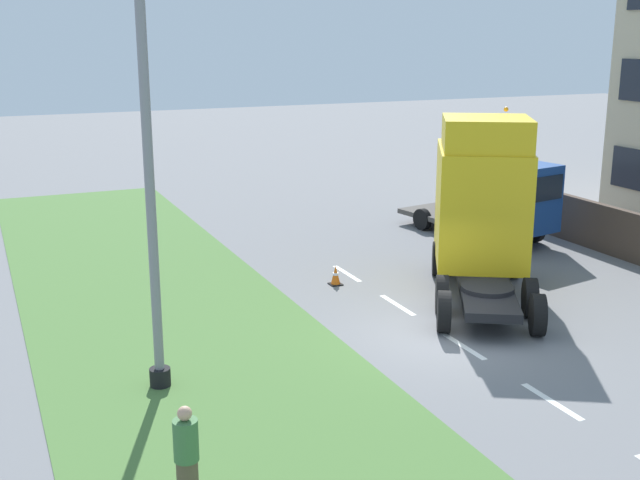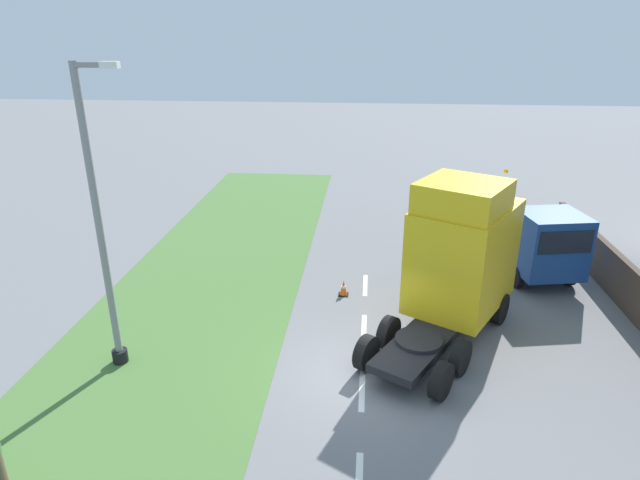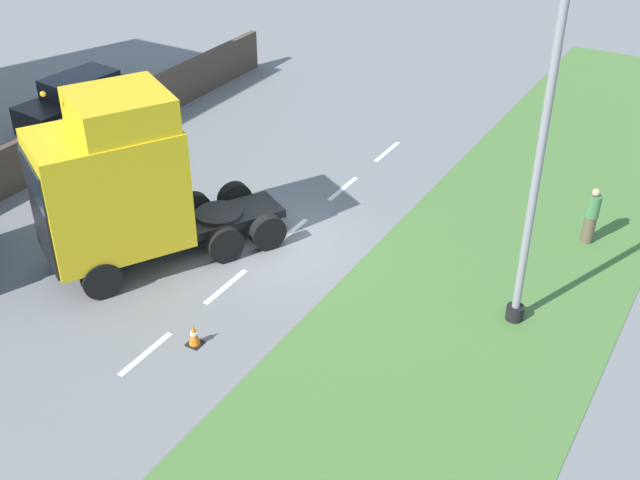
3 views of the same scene
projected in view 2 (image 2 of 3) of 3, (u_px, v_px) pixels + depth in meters
ground_plane at (362, 375)px, 15.07m from camera, size 120.00×120.00×0.00m
grass_verge at (157, 363)px, 15.59m from camera, size 7.00×44.00×0.01m
lane_markings at (362, 390)px, 14.42m from camera, size 0.16×14.60×0.00m
lorry_cab at (460, 257)px, 16.66m from camera, size 5.33×6.71×5.09m
flatbed_truck at (542, 244)px, 20.20m from camera, size 3.30×6.35×2.88m
lamp_post at (103, 242)px, 14.26m from camera, size 1.34×0.44×8.40m
traffic_cone_lead at (344, 288)px, 19.51m from camera, size 0.36×0.36×0.58m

